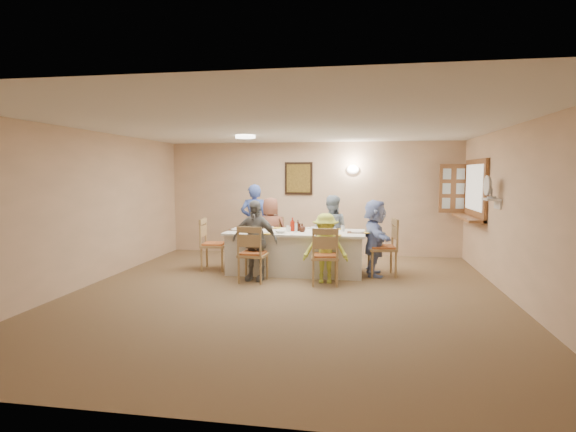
% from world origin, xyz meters
% --- Properties ---
extents(ground, '(7.00, 7.00, 0.00)m').
position_xyz_m(ground, '(0.00, 0.00, 0.00)').
color(ground, brown).
extents(room_walls, '(7.00, 7.00, 7.00)m').
position_xyz_m(room_walls, '(0.00, 0.00, 1.51)').
color(room_walls, tan).
rests_on(room_walls, ground).
extents(wall_picture, '(0.62, 0.05, 0.72)m').
position_xyz_m(wall_picture, '(-0.30, 3.46, 1.70)').
color(wall_picture, black).
rests_on(wall_picture, room_walls).
extents(wall_sconce, '(0.26, 0.09, 0.18)m').
position_xyz_m(wall_sconce, '(0.90, 3.44, 1.90)').
color(wall_sconce, white).
rests_on(wall_sconce, room_walls).
extents(ceiling_light, '(0.36, 0.36, 0.05)m').
position_xyz_m(ceiling_light, '(-1.00, 1.50, 2.47)').
color(ceiling_light, white).
rests_on(ceiling_light, room_walls).
extents(serving_hatch, '(0.06, 1.50, 1.15)m').
position_xyz_m(serving_hatch, '(3.21, 2.40, 1.50)').
color(serving_hatch, '#9D6139').
rests_on(serving_hatch, room_walls).
extents(hatch_sill, '(0.30, 1.50, 0.05)m').
position_xyz_m(hatch_sill, '(3.09, 2.40, 0.97)').
color(hatch_sill, '#9D6139').
rests_on(hatch_sill, room_walls).
extents(shutter_door, '(0.55, 0.04, 1.00)m').
position_xyz_m(shutter_door, '(2.95, 3.16, 1.50)').
color(shutter_door, '#9D6139').
rests_on(shutter_door, room_walls).
extents(fan_shelf, '(0.22, 0.36, 0.03)m').
position_xyz_m(fan_shelf, '(3.13, 1.05, 1.40)').
color(fan_shelf, white).
rests_on(fan_shelf, room_walls).
extents(desk_fan, '(0.30, 0.30, 0.28)m').
position_xyz_m(desk_fan, '(3.10, 1.05, 1.55)').
color(desk_fan, '#A5A5A8').
rests_on(desk_fan, fan_shelf).
extents(dining_table, '(2.50, 1.06, 0.76)m').
position_xyz_m(dining_table, '(-0.08, 1.53, 0.38)').
color(dining_table, white).
rests_on(dining_table, ground).
extents(chair_back_left, '(0.47, 0.47, 0.93)m').
position_xyz_m(chair_back_left, '(-0.68, 2.33, 0.46)').
color(chair_back_left, tan).
rests_on(chair_back_left, ground).
extents(chair_back_right, '(0.52, 0.52, 0.98)m').
position_xyz_m(chair_back_right, '(0.52, 2.33, 0.49)').
color(chair_back_right, tan).
rests_on(chair_back_right, ground).
extents(chair_front_left, '(0.49, 0.49, 0.96)m').
position_xyz_m(chair_front_left, '(-0.68, 0.73, 0.48)').
color(chair_front_left, tan).
rests_on(chair_front_left, ground).
extents(chair_front_right, '(0.50, 0.50, 0.95)m').
position_xyz_m(chair_front_right, '(0.52, 0.73, 0.48)').
color(chair_front_right, tan).
rests_on(chair_front_right, ground).
extents(chair_left_end, '(0.51, 0.51, 0.98)m').
position_xyz_m(chair_left_end, '(-1.63, 1.53, 0.49)').
color(chair_left_end, tan).
rests_on(chair_left_end, ground).
extents(chair_right_end, '(0.55, 0.55, 1.03)m').
position_xyz_m(chair_right_end, '(1.47, 1.53, 0.51)').
color(chair_right_end, tan).
rests_on(chair_right_end, ground).
extents(diner_back_left, '(0.74, 0.55, 1.34)m').
position_xyz_m(diner_back_left, '(-0.68, 2.21, 0.67)').
color(diner_back_left, brown).
rests_on(diner_back_left, ground).
extents(diner_back_right, '(0.73, 0.60, 1.39)m').
position_xyz_m(diner_back_right, '(0.52, 2.21, 0.70)').
color(diner_back_right, '#95A8BD').
rests_on(diner_back_right, ground).
extents(diner_front_left, '(0.87, 0.51, 1.36)m').
position_xyz_m(diner_front_left, '(-0.68, 0.85, 0.68)').
color(diner_front_left, gray).
rests_on(diner_front_left, ground).
extents(diner_front_right, '(0.80, 0.52, 1.15)m').
position_xyz_m(diner_front_right, '(0.52, 0.85, 0.58)').
color(diner_front_right, '#D1E149').
rests_on(diner_front_right, ground).
extents(diner_right_end, '(1.32, 0.59, 1.35)m').
position_xyz_m(diner_right_end, '(1.34, 1.53, 0.68)').
color(diner_right_end, '#94AAE9').
rests_on(diner_right_end, ground).
extents(caregiver, '(0.70, 0.57, 1.59)m').
position_xyz_m(caregiver, '(-1.13, 2.68, 0.79)').
color(caregiver, '#3E59B6').
rests_on(caregiver, ground).
extents(placemat_fl, '(0.33, 0.25, 0.01)m').
position_xyz_m(placemat_fl, '(-0.68, 1.11, 0.76)').
color(placemat_fl, '#472B19').
rests_on(placemat_fl, dining_table).
extents(plate_fl, '(0.25, 0.25, 0.02)m').
position_xyz_m(plate_fl, '(-0.68, 1.11, 0.77)').
color(plate_fl, white).
rests_on(plate_fl, dining_table).
extents(napkin_fl, '(0.15, 0.15, 0.01)m').
position_xyz_m(napkin_fl, '(-0.50, 1.06, 0.77)').
color(napkin_fl, yellow).
rests_on(napkin_fl, dining_table).
extents(placemat_fr, '(0.37, 0.28, 0.01)m').
position_xyz_m(placemat_fr, '(0.52, 1.11, 0.76)').
color(placemat_fr, '#472B19').
rests_on(placemat_fr, dining_table).
extents(plate_fr, '(0.25, 0.25, 0.02)m').
position_xyz_m(plate_fr, '(0.52, 1.11, 0.77)').
color(plate_fr, white).
rests_on(plate_fr, dining_table).
extents(napkin_fr, '(0.14, 0.14, 0.01)m').
position_xyz_m(napkin_fr, '(0.70, 1.06, 0.77)').
color(napkin_fr, yellow).
rests_on(napkin_fr, dining_table).
extents(placemat_bl, '(0.37, 0.28, 0.01)m').
position_xyz_m(placemat_bl, '(-0.68, 1.95, 0.76)').
color(placemat_bl, '#472B19').
rests_on(placemat_bl, dining_table).
extents(plate_bl, '(0.23, 0.23, 0.01)m').
position_xyz_m(plate_bl, '(-0.68, 1.95, 0.77)').
color(plate_bl, white).
rests_on(plate_bl, dining_table).
extents(napkin_bl, '(0.13, 0.13, 0.01)m').
position_xyz_m(napkin_bl, '(-0.50, 1.90, 0.77)').
color(napkin_bl, yellow).
rests_on(napkin_bl, dining_table).
extents(placemat_br, '(0.35, 0.26, 0.01)m').
position_xyz_m(placemat_br, '(0.52, 1.95, 0.76)').
color(placemat_br, '#472B19').
rests_on(placemat_br, dining_table).
extents(plate_br, '(0.24, 0.24, 0.02)m').
position_xyz_m(plate_br, '(0.52, 1.95, 0.77)').
color(plate_br, white).
rests_on(plate_br, dining_table).
extents(napkin_br, '(0.14, 0.14, 0.01)m').
position_xyz_m(napkin_br, '(0.70, 1.90, 0.77)').
color(napkin_br, yellow).
rests_on(napkin_br, dining_table).
extents(placemat_le, '(0.34, 0.25, 0.01)m').
position_xyz_m(placemat_le, '(-1.18, 1.53, 0.76)').
color(placemat_le, '#472B19').
rests_on(placemat_le, dining_table).
extents(plate_le, '(0.24, 0.24, 0.01)m').
position_xyz_m(plate_le, '(-1.18, 1.53, 0.77)').
color(plate_le, white).
rests_on(plate_le, dining_table).
extents(napkin_le, '(0.13, 0.13, 0.01)m').
position_xyz_m(napkin_le, '(-1.00, 1.48, 0.77)').
color(napkin_le, yellow).
rests_on(napkin_le, dining_table).
extents(placemat_re, '(0.37, 0.28, 0.01)m').
position_xyz_m(placemat_re, '(1.04, 1.53, 0.76)').
color(placemat_re, '#472B19').
rests_on(placemat_re, dining_table).
extents(plate_re, '(0.23, 0.23, 0.01)m').
position_xyz_m(plate_re, '(1.04, 1.53, 0.77)').
color(plate_re, white).
rests_on(plate_re, dining_table).
extents(napkin_re, '(0.15, 0.15, 0.01)m').
position_xyz_m(napkin_re, '(1.22, 1.48, 0.77)').
color(napkin_re, yellow).
rests_on(napkin_re, dining_table).
extents(teacup_a, '(0.20, 0.20, 0.09)m').
position_xyz_m(teacup_a, '(-0.87, 1.17, 0.81)').
color(teacup_a, white).
rests_on(teacup_a, dining_table).
extents(teacup_b, '(0.10, 0.10, 0.09)m').
position_xyz_m(teacup_b, '(0.33, 2.05, 0.80)').
color(teacup_b, white).
rests_on(teacup_b, dining_table).
extents(bowl_a, '(0.20, 0.20, 0.05)m').
position_xyz_m(bowl_a, '(-0.31, 1.26, 0.78)').
color(bowl_a, white).
rests_on(bowl_a, dining_table).
extents(bowl_b, '(0.23, 0.23, 0.05)m').
position_xyz_m(bowl_b, '(0.26, 1.80, 0.79)').
color(bowl_b, white).
rests_on(bowl_b, dining_table).
extents(condiment_ketchup, '(0.16, 0.16, 0.25)m').
position_xyz_m(condiment_ketchup, '(-0.14, 1.53, 0.88)').
color(condiment_ketchup, '#B0210F').
rests_on(condiment_ketchup, dining_table).
extents(condiment_brown, '(0.10, 0.10, 0.20)m').
position_xyz_m(condiment_brown, '(-0.05, 1.59, 0.86)').
color(condiment_brown, '#3C1B10').
rests_on(condiment_brown, dining_table).
extents(condiment_malt, '(0.21, 0.21, 0.15)m').
position_xyz_m(condiment_malt, '(0.05, 1.46, 0.84)').
color(condiment_malt, '#3C1B10').
rests_on(condiment_malt, dining_table).
extents(drinking_glass, '(0.06, 0.06, 0.09)m').
position_xyz_m(drinking_glass, '(-0.23, 1.58, 0.82)').
color(drinking_glass, silver).
rests_on(drinking_glass, dining_table).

